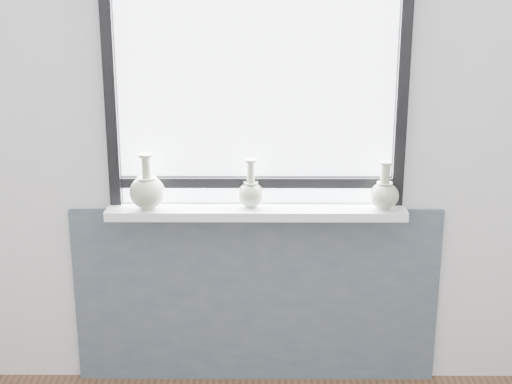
{
  "coord_description": "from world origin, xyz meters",
  "views": [
    {
      "loc": [
        0.01,
        -1.57,
        2.02
      ],
      "look_at": [
        0.0,
        1.55,
        1.02
      ],
      "focal_mm": 55.0,
      "sensor_mm": 36.0,
      "label": 1
    }
  ],
  "objects_px": {
    "windowsill": "(256,211)",
    "vase_b": "(251,192)",
    "vase_a": "(147,190)",
    "vase_c": "(384,193)"
  },
  "relations": [
    {
      "from": "windowsill",
      "to": "vase_b",
      "type": "distance_m",
      "value": 0.09
    },
    {
      "from": "vase_b",
      "to": "vase_c",
      "type": "xyz_separation_m",
      "value": [
        0.58,
        -0.03,
        0.0
      ]
    },
    {
      "from": "vase_b",
      "to": "vase_c",
      "type": "relative_size",
      "value": 1.02
    },
    {
      "from": "vase_a",
      "to": "vase_b",
      "type": "xyz_separation_m",
      "value": [
        0.45,
        0.03,
        -0.01
      ]
    },
    {
      "from": "vase_a",
      "to": "vase_c",
      "type": "relative_size",
      "value": 1.16
    },
    {
      "from": "windowsill",
      "to": "vase_b",
      "type": "height_order",
      "value": "vase_b"
    },
    {
      "from": "windowsill",
      "to": "vase_b",
      "type": "xyz_separation_m",
      "value": [
        -0.02,
        0.01,
        0.09
      ]
    },
    {
      "from": "vase_c",
      "to": "windowsill",
      "type": "bearing_deg",
      "value": 178.0
    },
    {
      "from": "vase_a",
      "to": "vase_c",
      "type": "height_order",
      "value": "vase_a"
    },
    {
      "from": "windowsill",
      "to": "vase_a",
      "type": "height_order",
      "value": "vase_a"
    }
  ]
}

